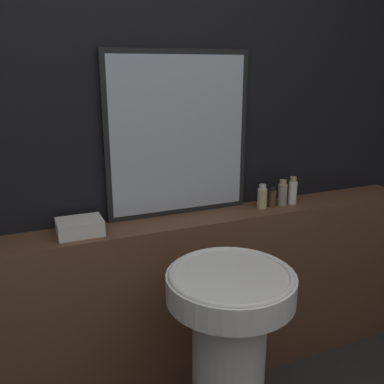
# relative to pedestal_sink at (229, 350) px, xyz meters

# --- Properties ---
(wall_back) EXTENTS (8.00, 0.06, 2.50)m
(wall_back) POSITION_rel_pedestal_sink_xyz_m (-0.07, 0.65, 0.72)
(wall_back) COLOR black
(wall_back) RESTS_ON ground_plane
(vanity_counter) EXTENTS (2.85, 0.23, 0.92)m
(vanity_counter) POSITION_rel_pedestal_sink_xyz_m (-0.07, 0.50, -0.06)
(vanity_counter) COLOR brown
(vanity_counter) RESTS_ON ground_plane
(pedestal_sink) EXTENTS (0.51, 0.51, 0.88)m
(pedestal_sink) POSITION_rel_pedestal_sink_xyz_m (0.00, 0.00, 0.00)
(pedestal_sink) COLOR white
(pedestal_sink) RESTS_ON ground_plane
(mirror) EXTENTS (0.72, 0.03, 0.79)m
(mirror) POSITION_rel_pedestal_sink_xyz_m (0.02, 0.60, 0.79)
(mirror) COLOR black
(mirror) RESTS_ON vanity_counter
(towel_stack) EXTENTS (0.20, 0.15, 0.07)m
(towel_stack) POSITION_rel_pedestal_sink_xyz_m (-0.49, 0.50, 0.43)
(towel_stack) COLOR silver
(towel_stack) RESTS_ON vanity_counter
(shampoo_bottle) EXTENTS (0.05, 0.05, 0.13)m
(shampoo_bottle) POSITION_rel_pedestal_sink_xyz_m (0.45, 0.50, 0.46)
(shampoo_bottle) COLOR #C6B284
(shampoo_bottle) RESTS_ON vanity_counter
(conditioner_bottle) EXTENTS (0.04, 0.04, 0.11)m
(conditioner_bottle) POSITION_rel_pedestal_sink_xyz_m (0.51, 0.50, 0.45)
(conditioner_bottle) COLOR #4C3823
(conditioner_bottle) RESTS_ON vanity_counter
(lotion_bottle) EXTENTS (0.05, 0.05, 0.14)m
(lotion_bottle) POSITION_rel_pedestal_sink_xyz_m (0.57, 0.50, 0.46)
(lotion_bottle) COLOR gray
(lotion_bottle) RESTS_ON vanity_counter
(body_wash_bottle) EXTENTS (0.05, 0.05, 0.15)m
(body_wash_bottle) POSITION_rel_pedestal_sink_xyz_m (0.63, 0.50, 0.47)
(body_wash_bottle) COLOR white
(body_wash_bottle) RESTS_ON vanity_counter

